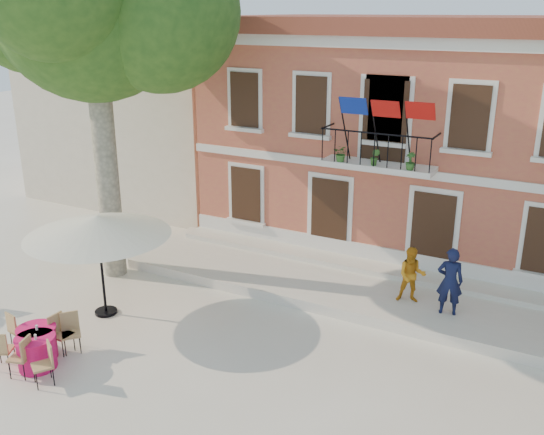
{
  "coord_description": "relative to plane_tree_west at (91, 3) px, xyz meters",
  "views": [
    {
      "loc": [
        7.22,
        -10.57,
        7.69
      ],
      "look_at": [
        -0.31,
        3.5,
        2.2
      ],
      "focal_mm": 40.0,
      "sensor_mm": 36.0,
      "label": 1
    }
  ],
  "objects": [
    {
      "name": "pedestrian_orange",
      "position": [
        8.69,
        1.79,
        -6.8
      ],
      "size": [
        0.88,
        0.77,
        1.53
      ],
      "primitive_type": "imported",
      "rotation": [
        0.0,
        0.0,
        0.3
      ],
      "color": "orange",
      "rests_on": "terrace"
    },
    {
      "name": "main_building",
      "position": [
        7.1,
        7.75,
        -4.08
      ],
      "size": [
        13.5,
        9.59,
        7.5
      ],
      "color": "#B24D40",
      "rests_on": "ground"
    },
    {
      "name": "cafe_table_1",
      "position": [
        2.03,
        -4.83,
        -7.43
      ],
      "size": [
        1.87,
        1.65,
        0.95
      ],
      "color": "#E9165F",
      "rests_on": "ground"
    },
    {
      "name": "cafe_table_0",
      "position": [
        1.72,
        -4.52,
        -7.43
      ],
      "size": [
        1.77,
        1.84,
        0.95
      ],
      "color": "#E9165F",
      "rests_on": "ground"
    },
    {
      "name": "ground",
      "position": [
        5.1,
        -2.24,
        -7.86
      ],
      "size": [
        90.0,
        90.0,
        0.0
      ],
      "primitive_type": "plane",
      "color": "beige",
      "rests_on": "ground"
    },
    {
      "name": "neighbor_west",
      "position": [
        -4.4,
        8.76,
        -4.64
      ],
      "size": [
        9.4,
        9.4,
        6.4
      ],
      "color": "beige",
      "rests_on": "ground"
    },
    {
      "name": "terrace",
      "position": [
        7.1,
        2.16,
        -7.71
      ],
      "size": [
        14.0,
        3.4,
        0.3
      ],
      "primitive_type": "cube",
      "color": "silver",
      "rests_on": "ground"
    },
    {
      "name": "patio_umbrella",
      "position": [
        1.57,
        -2.13,
        -5.38
      ],
      "size": [
        3.71,
        3.71,
        2.76
      ],
      "color": "black",
      "rests_on": "ground"
    },
    {
      "name": "plane_tree_west",
      "position": [
        0.0,
        0.0,
        0.0
      ],
      "size": [
        5.43,
        5.43,
        10.66
      ],
      "color": "#A59E84",
      "rests_on": "ground"
    },
    {
      "name": "pedestrian_navy",
      "position": [
        9.71,
        1.59,
        -6.66
      ],
      "size": [
        0.74,
        0.57,
        1.79
      ],
      "primitive_type": "imported",
      "rotation": [
        0.0,
        0.0,
        3.37
      ],
      "color": "#101536",
      "rests_on": "terrace"
    }
  ]
}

